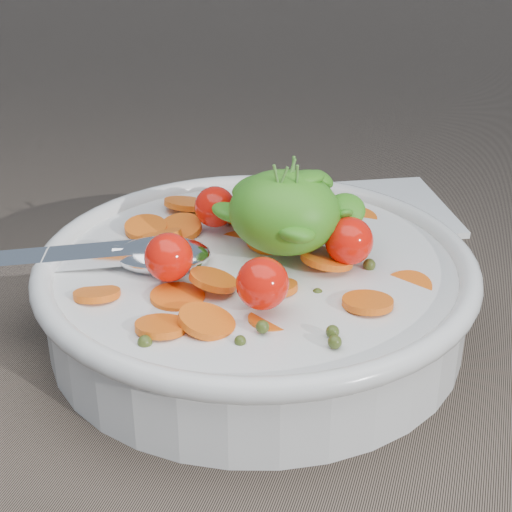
% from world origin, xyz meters
% --- Properties ---
extents(ground, '(6.00, 6.00, 0.00)m').
position_xyz_m(ground, '(0.00, 0.00, 0.00)').
color(ground, brown).
rests_on(ground, ground).
extents(bowl, '(0.30, 0.28, 0.12)m').
position_xyz_m(bowl, '(0.01, 0.03, 0.03)').
color(bowl, silver).
rests_on(bowl, ground).
extents(napkin, '(0.18, 0.18, 0.01)m').
position_xyz_m(napkin, '(0.05, 0.24, 0.00)').
color(napkin, white).
rests_on(napkin, ground).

